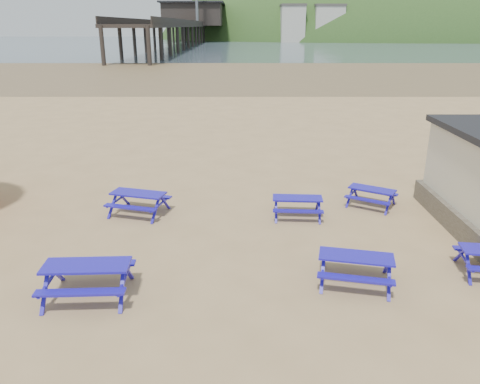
{
  "coord_description": "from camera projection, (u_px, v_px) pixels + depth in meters",
  "views": [
    {
      "loc": [
        0.27,
        -12.82,
        6.12
      ],
      "look_at": [
        0.26,
        1.5,
        1.0
      ],
      "focal_mm": 35.0,
      "sensor_mm": 36.0,
      "label": 1
    }
  ],
  "objects": [
    {
      "name": "ground",
      "position": [
        231.0,
        240.0,
        14.13
      ],
      "size": [
        400.0,
        400.0,
        0.0
      ],
      "primitive_type": "plane",
      "color": "tan",
      "rests_on": "ground"
    },
    {
      "name": "wet_sand",
      "position": [
        238.0,
        71.0,
        65.93
      ],
      "size": [
        400.0,
        400.0,
        0.0
      ],
      "primitive_type": "plane",
      "color": "olive",
      "rests_on": "ground"
    },
    {
      "name": "sea",
      "position": [
        239.0,
        43.0,
        174.22
      ],
      "size": [
        400.0,
        400.0,
        0.0
      ],
      "primitive_type": "plane",
      "color": "#455763",
      "rests_on": "ground"
    },
    {
      "name": "picnic_table_blue_a",
      "position": [
        139.0,
        203.0,
        15.97
      ],
      "size": [
        2.16,
        1.92,
        0.77
      ],
      "rotation": [
        0.0,
        0.0,
        -0.27
      ],
      "color": "#0B04A9",
      "rests_on": "ground"
    },
    {
      "name": "picnic_table_blue_b",
      "position": [
        371.0,
        197.0,
        16.67
      ],
      "size": [
        2.02,
        1.91,
        0.67
      ],
      "rotation": [
        0.0,
        0.0,
        -0.54
      ],
      "color": "#0B04A9",
      "rests_on": "ground"
    },
    {
      "name": "picnic_table_blue_c",
      "position": [
        297.0,
        207.0,
        15.74
      ],
      "size": [
        1.72,
        1.42,
        0.69
      ],
      "rotation": [
        0.0,
        0.0,
        -0.06
      ],
      "color": "#0B04A9",
      "rests_on": "ground"
    },
    {
      "name": "picnic_table_blue_d",
      "position": [
        88.0,
        280.0,
        11.07
      ],
      "size": [
        2.08,
        1.71,
        0.84
      ],
      "rotation": [
        0.0,
        0.0,
        0.04
      ],
      "color": "#0B04A9",
      "rests_on": "ground"
    },
    {
      "name": "picnic_table_blue_e",
      "position": [
        355.0,
        269.0,
        11.65
      ],
      "size": [
        2.08,
        1.81,
        0.76
      ],
      "rotation": [
        0.0,
        0.0,
        -0.21
      ],
      "color": "#0B04A9",
      "rests_on": "ground"
    },
    {
      "name": "pier",
      "position": [
        193.0,
        27.0,
        180.15
      ],
      "size": [
        24.0,
        220.0,
        39.29
      ],
      "color": "black",
      "rests_on": "ground"
    },
    {
      "name": "headland_town",
      "position": [
        419.0,
        59.0,
        233.72
      ],
      "size": [
        264.0,
        144.0,
        108.0
      ],
      "color": "#2D4C1E",
      "rests_on": "ground"
    }
  ]
}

